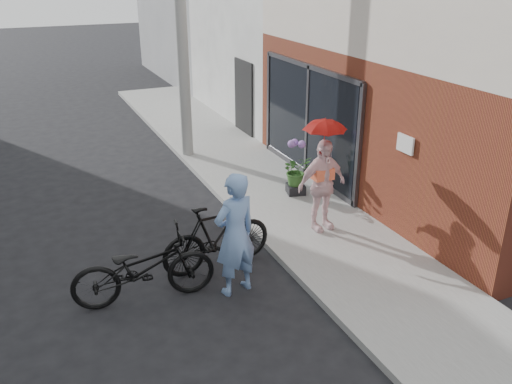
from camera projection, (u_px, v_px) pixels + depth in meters
ground at (238, 285)px, 8.44m from camera, size 80.00×80.00×0.00m
sidewalk at (296, 209)px, 10.89m from camera, size 2.20×24.00×0.12m
curb at (243, 219)px, 10.45m from camera, size 0.12×24.00×0.12m
brick_building at (508, 45)px, 11.66m from camera, size 8.09×8.00×6.00m
plaster_building at (337, 0)px, 17.34m from camera, size 8.00×6.00×7.00m
utility_pole at (181, 15)px, 12.52m from camera, size 0.28×0.28×7.00m
officer at (235, 235)px, 7.91m from camera, size 0.79×0.61×1.93m
bike_left at (143, 268)px, 7.85m from camera, size 2.14×0.94×1.09m
bike_right at (217, 236)px, 8.71m from camera, size 1.93×0.70×1.13m
kimono_woman at (322, 185)px, 9.65m from camera, size 1.03×0.51×1.70m
parasol at (325, 122)px, 9.19m from camera, size 0.73×0.73×0.64m
planter at (296, 189)px, 11.44m from camera, size 0.44×0.44×0.19m
potted_plant at (296, 170)px, 11.28m from camera, size 0.58×0.50×0.64m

